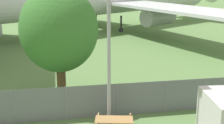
% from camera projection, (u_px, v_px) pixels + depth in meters
% --- Properties ---
extents(perimeter_fence, '(56.07, 0.07, 1.71)m').
position_uv_depth(perimeter_fence, '(117.00, 100.00, 15.64)').
color(perimeter_fence, slate).
rests_on(perimeter_fence, ground).
extents(tree_left_of_cabin, '(4.22, 4.22, 6.41)m').
position_uv_depth(tree_left_of_cabin, '(59.00, 30.00, 16.73)').
color(tree_left_of_cabin, brown).
rests_on(tree_left_of_cabin, ground).
extents(light_mast, '(0.44, 0.44, 9.35)m').
position_uv_depth(light_mast, '(109.00, 7.00, 13.22)').
color(light_mast, '#99999E').
rests_on(light_mast, ground).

